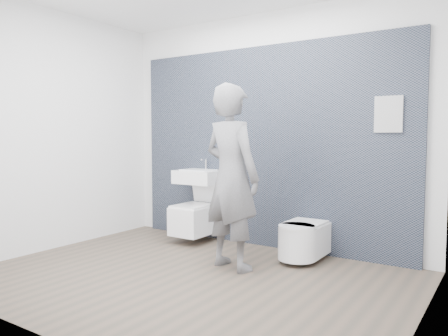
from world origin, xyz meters
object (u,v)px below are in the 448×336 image
Objects in this scene: washbasin at (199,176)px; toilet_square at (195,218)px; visitor at (231,177)px; toilet_rounded at (302,240)px.

washbasin is 0.71× the size of toilet_square.
visitor is at bearing -34.77° from toilet_square.
washbasin reaches higher than toilet_square.
washbasin is at bearing 174.95° from toilet_rounded.
toilet_rounded is at bearing -1.89° from toilet_square.
toilet_square is at bearing 178.11° from toilet_rounded.
toilet_rounded is at bearing -5.05° from washbasin.
toilet_rounded is (1.47, -0.05, -0.08)m from toilet_square.
visitor is (0.97, -0.75, 0.10)m from washbasin.
toilet_square is 1.18× the size of toilet_rounded.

